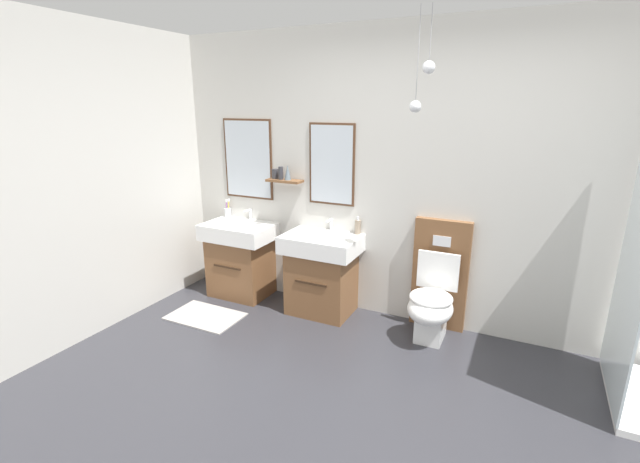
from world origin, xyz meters
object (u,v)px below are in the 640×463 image
(vanity_sink_left, at_px, (241,257))
(toilet, at_px, (435,295))
(vanity_sink_right, at_px, (322,271))
(toothbrush_cup, at_px, (228,212))
(soap_dispenser, at_px, (358,227))

(vanity_sink_left, xyz_separation_m, toilet, (2.01, 0.01, -0.03))
(vanity_sink_right, height_order, toilet, toilet)
(vanity_sink_right, height_order, toothbrush_cup, toothbrush_cup)
(vanity_sink_left, xyz_separation_m, vanity_sink_right, (0.94, 0.00, 0.00))
(toothbrush_cup, xyz_separation_m, soap_dispenser, (1.50, 0.01, 0.02))
(toilet, bearing_deg, soap_dispenser, 167.71)
(vanity_sink_left, distance_m, soap_dispenser, 1.31)
(vanity_sink_left, height_order, toilet, toilet)
(vanity_sink_left, distance_m, toilet, 2.01)
(vanity_sink_right, relative_size, toilet, 0.77)
(vanity_sink_right, xyz_separation_m, toothbrush_cup, (-1.21, 0.18, 0.42))
(vanity_sink_right, bearing_deg, toothbrush_cup, 171.77)
(vanity_sink_left, relative_size, toilet, 0.77)
(vanity_sink_left, distance_m, vanity_sink_right, 0.94)
(vanity_sink_right, distance_m, toothbrush_cup, 1.29)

